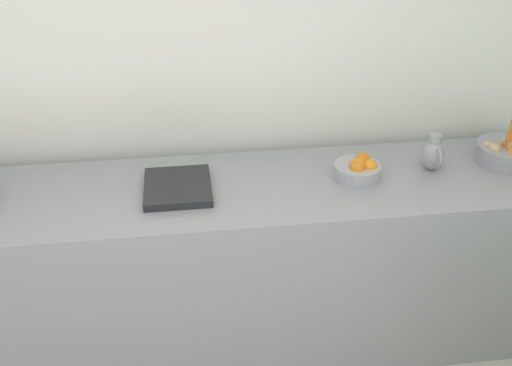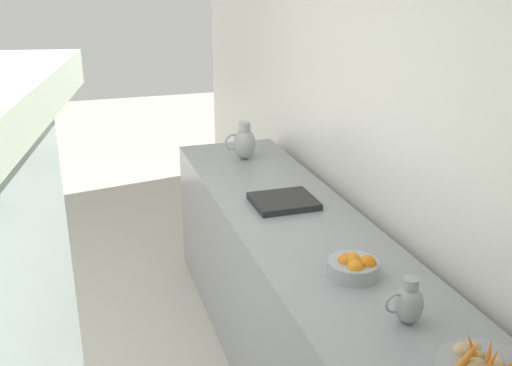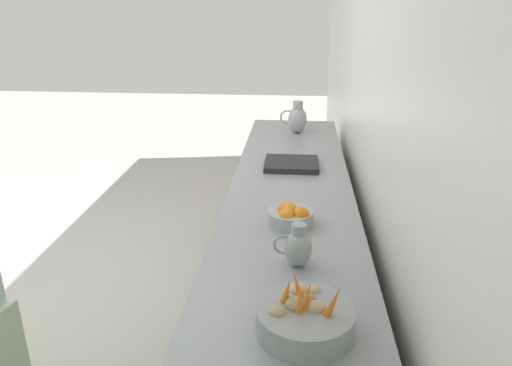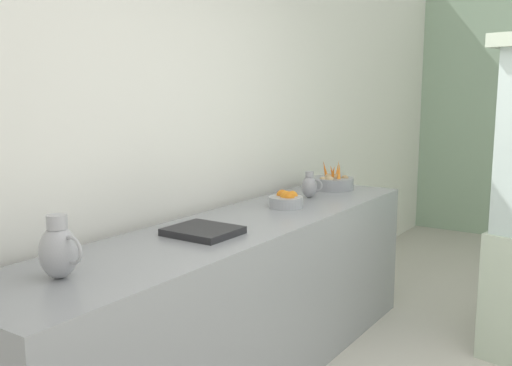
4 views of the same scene
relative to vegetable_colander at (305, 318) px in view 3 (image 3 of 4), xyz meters
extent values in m
plane|color=#B7B2A5|center=(1.56, -1.52, -0.98)|extent=(15.16, 15.16, 0.00)
cube|color=white|center=(-0.39, -0.81, 0.52)|extent=(0.10, 8.24, 3.00)
cube|color=gray|center=(0.07, -1.31, -0.52)|extent=(0.69, 3.15, 0.93)
cylinder|color=gray|center=(0.00, 0.00, -0.01)|extent=(0.31, 0.31, 0.09)
torus|color=gray|center=(0.00, 0.00, -0.05)|extent=(0.18, 0.18, 0.01)
cone|color=orange|center=(0.02, -0.04, 0.07)|extent=(0.08, 0.07, 0.13)
cone|color=orange|center=(0.06, -0.02, 0.08)|extent=(0.06, 0.09, 0.14)
cone|color=orange|center=(0.02, 0.04, 0.08)|extent=(0.03, 0.07, 0.16)
cone|color=orange|center=(0.00, 0.00, 0.07)|extent=(0.06, 0.06, 0.12)
cone|color=orange|center=(-0.08, 0.03, 0.08)|extent=(0.08, 0.05, 0.15)
ellipsoid|color=#9E7F56|center=(-0.01, -0.05, 0.03)|extent=(0.05, 0.04, 0.04)
ellipsoid|color=tan|center=(0.03, -0.01, 0.04)|extent=(0.07, 0.06, 0.06)
ellipsoid|color=tan|center=(0.02, -0.09, 0.04)|extent=(0.06, 0.05, 0.05)
ellipsoid|color=tan|center=(-0.03, 0.00, 0.04)|extent=(0.06, 0.05, 0.05)
ellipsoid|color=tan|center=(0.09, 0.03, 0.04)|extent=(0.05, 0.05, 0.04)
ellipsoid|color=tan|center=(-0.03, -0.10, 0.03)|extent=(0.05, 0.04, 0.04)
cylinder|color=#9EA0A5|center=(0.06, -0.78, -0.02)|extent=(0.22, 0.22, 0.07)
sphere|color=orange|center=(0.07, -0.79, 0.01)|extent=(0.08, 0.08, 0.08)
sphere|color=orange|center=(0.08, -0.73, 0.01)|extent=(0.07, 0.07, 0.07)
sphere|color=orange|center=(0.09, -0.79, 0.01)|extent=(0.07, 0.07, 0.07)
sphere|color=orange|center=(0.01, -0.75, 0.01)|extent=(0.08, 0.08, 0.08)
ellipsoid|color=#A3A3A8|center=(0.04, -2.47, 0.05)|extent=(0.15, 0.15, 0.21)
cylinder|color=#A3A3A8|center=(0.04, -2.47, 0.17)|extent=(0.08, 0.08, 0.06)
torus|color=#A3A3A8|center=(0.12, -2.47, 0.07)|extent=(0.11, 0.01, 0.11)
ellipsoid|color=#939399|center=(0.02, -0.41, 0.02)|extent=(0.11, 0.11, 0.15)
cylinder|color=#939399|center=(0.02, -0.41, 0.11)|extent=(0.06, 0.06, 0.04)
torus|color=#939399|center=(0.08, -0.41, 0.04)|extent=(0.08, 0.01, 0.08)
cube|color=#232326|center=(0.07, -1.62, -0.03)|extent=(0.34, 0.30, 0.04)
camera|label=1|loc=(2.39, -1.58, 1.30)|focal=41.24mm
camera|label=2|loc=(1.13, 1.22, 1.20)|focal=41.67mm
camera|label=3|loc=(0.04, 1.26, 0.93)|focal=33.46mm
camera|label=4|loc=(1.87, -3.82, 0.67)|focal=39.96mm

